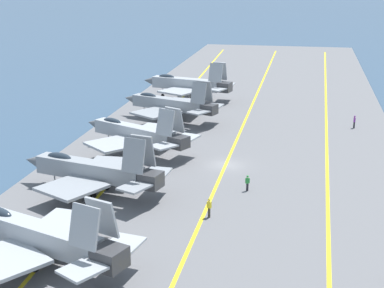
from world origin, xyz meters
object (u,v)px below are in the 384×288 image
Objects in this scene: crew_purple_vest at (354,121)px; parked_jet_fifth at (188,84)px; parked_jet_nearest at (36,235)px; crew_yellow_vest at (209,207)px; parked_jet_second at (92,170)px; parked_jet_third at (136,133)px; parked_jet_fourth at (170,104)px; crew_green_vest at (247,182)px.

parked_jet_fifth is at bearing 62.79° from crew_purple_vest.
crew_yellow_vest is (10.92, -11.55, -1.27)m from parked_jet_nearest.
parked_jet_fifth is (44.79, -0.61, 0.37)m from parked_jet_second.
parked_jet_fifth is 8.93× the size of crew_purple_vest.
parked_jet_nearest is 28.60m from parked_jet_third.
crew_green_vest is (-26.19, -14.15, -1.68)m from parked_jet_fourth.
crew_yellow_vest is (-7.34, 2.72, 0.10)m from crew_green_vest.
parked_jet_third is (28.60, 0.45, 0.22)m from parked_jet_nearest.
parked_jet_third is 32.02m from crew_purple_vest.
parked_jet_third is (13.84, -0.53, 0.14)m from parked_jet_second.
parked_jet_fourth is at bearing -178.10° from parked_jet_fifth.
parked_jet_fourth reaches higher than parked_jet_nearest.
parked_jet_fourth is at bearing -2.08° from parked_jet_third.
parked_jet_nearest is at bearing -179.10° from parked_jet_third.
parked_jet_second is at bearing 72.99° from crew_yellow_vest.
parked_jet_fourth is (44.46, -0.13, 0.31)m from parked_jet_nearest.
parked_jet_fourth is at bearing -0.16° from parked_jet_nearest.
parked_jet_third is 8.68× the size of crew_purple_vest.
crew_yellow_vest is (-33.53, -11.43, -1.58)m from parked_jet_fourth.
parked_jet_fourth is at bearing 28.38° from crew_green_vest.
crew_yellow_vest is (-48.62, -11.93, -1.73)m from parked_jet_fifth.
crew_purple_vest is (27.41, -12.33, 0.09)m from crew_green_vest.
crew_yellow_vest is (-17.68, -12.00, -1.50)m from parked_jet_third.
parked_jet_second is (14.76, 0.98, 0.08)m from parked_jet_nearest.
crew_green_vest is at bearing -151.62° from parked_jet_fourth.
parked_jet_third reaches higher than crew_yellow_vest.
parked_jet_third is 15.87m from parked_jet_fourth.
parked_jet_fourth is 29.82m from crew_green_vest.
parked_jet_fifth is at bearing -0.78° from parked_jet_second.
parked_jet_fifth reaches higher than parked_jet_nearest.
parked_jet_fourth is 35.46m from crew_yellow_vest.
crew_green_vest is at bearing -38.01° from parked_jet_nearest.
parked_jet_nearest is 9.30× the size of crew_purple_vest.
parked_jet_third is at bearing -2.21° from parked_jet_second.
parked_jet_fourth is at bearing -2.14° from parked_jet_second.
parked_jet_second is 0.98× the size of parked_jet_fifth.
parked_jet_third is 21.42m from crew_yellow_vest.
crew_yellow_vest is at bearing -46.61° from parked_jet_nearest.
crew_purple_vest is 0.99× the size of crew_yellow_vest.
parked_jet_second is 1.01× the size of parked_jet_fourth.
parked_jet_third is at bearing 34.18° from crew_yellow_vest.
crew_yellow_vest is (-3.83, -12.54, -1.36)m from parked_jet_second.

